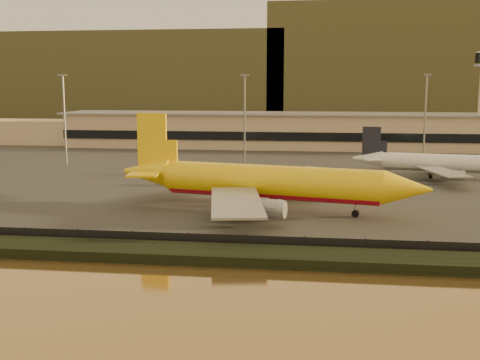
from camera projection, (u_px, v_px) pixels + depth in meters
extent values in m
plane|color=black|center=(244.00, 229.00, 95.17)|extent=(900.00, 900.00, 0.00)
cube|color=black|center=(227.00, 255.00, 78.41)|extent=(320.00, 7.00, 1.40)
cube|color=#2D2D2D|center=(282.00, 158.00, 188.15)|extent=(320.00, 220.00, 0.20)
cube|color=black|center=(231.00, 243.00, 82.24)|extent=(300.00, 0.05, 2.20)
cube|color=tan|center=(288.00, 131.00, 216.56)|extent=(160.00, 22.00, 12.00)
cube|color=black|center=(286.00, 137.00, 205.75)|extent=(160.00, 0.60, 3.00)
cube|color=gray|center=(288.00, 114.00, 215.58)|extent=(164.00, 24.00, 0.60)
cube|color=tan|center=(43.00, 132.00, 233.22)|extent=(50.00, 18.00, 9.00)
cylinder|color=slate|center=(65.00, 121.00, 169.61)|extent=(0.50, 0.50, 25.00)
cube|color=slate|center=(63.00, 75.00, 167.62)|extent=(2.20, 2.20, 0.40)
cylinder|color=slate|center=(245.00, 120.00, 172.81)|extent=(0.50, 0.50, 25.00)
cube|color=slate|center=(245.00, 75.00, 170.83)|extent=(2.20, 2.20, 0.40)
cylinder|color=slate|center=(425.00, 122.00, 164.27)|extent=(0.50, 0.50, 25.00)
cube|color=slate|center=(427.00, 75.00, 162.29)|extent=(2.20, 2.20, 0.40)
cube|color=brown|center=(114.00, 78.00, 442.13)|extent=(260.00, 160.00, 55.00)
cube|color=brown|center=(437.00, 67.00, 410.68)|extent=(220.00, 160.00, 70.00)
cylinder|color=yellow|center=(271.00, 181.00, 107.36)|extent=(40.00, 13.83, 5.73)
cylinder|color=red|center=(271.00, 187.00, 107.52)|extent=(38.67, 12.36, 4.47)
cone|color=yellow|center=(408.00, 189.00, 99.51)|extent=(8.74, 7.21, 5.73)
cone|color=yellow|center=(148.00, 172.00, 115.52)|extent=(10.89, 7.66, 5.73)
cube|color=yellow|center=(152.00, 140.00, 114.17)|extent=(6.03, 1.70, 10.03)
cube|color=yellow|center=(171.00, 167.00, 120.05)|extent=(7.49, 7.47, 0.34)
cube|color=yellow|center=(143.00, 175.00, 109.39)|extent=(6.05, 5.99, 0.34)
cube|color=gray|center=(288.00, 175.00, 122.09)|extent=(20.25, 24.88, 0.34)
cylinder|color=gray|center=(296.00, 186.00, 117.96)|extent=(7.12, 4.45, 3.15)
cube|color=gray|center=(236.00, 202.00, 93.68)|extent=(11.92, 25.76, 0.34)
cylinder|color=gray|center=(260.00, 208.00, 96.48)|extent=(7.12, 4.45, 3.15)
cylinder|color=black|center=(356.00, 213.00, 103.09)|extent=(1.44, 1.24, 1.26)
cylinder|color=slate|center=(356.00, 210.00, 102.99)|extent=(0.22, 0.22, 2.58)
cylinder|color=black|center=(245.00, 209.00, 107.09)|extent=(1.44, 1.24, 1.26)
cylinder|color=slate|center=(245.00, 205.00, 106.98)|extent=(0.22, 0.22, 2.58)
cylinder|color=black|center=(254.00, 203.00, 111.89)|extent=(1.44, 1.24, 1.26)
cylinder|color=slate|center=(254.00, 200.00, 111.78)|extent=(0.22, 0.22, 2.58)
cylinder|color=white|center=(444.00, 162.00, 145.84)|extent=(29.56, 8.42, 4.07)
cylinder|color=gray|center=(444.00, 165.00, 145.95)|extent=(28.62, 7.41, 3.17)
cone|color=white|center=(368.00, 159.00, 150.86)|extent=(7.85, 5.12, 4.07)
cube|color=black|center=(371.00, 141.00, 149.94)|extent=(4.47, 0.99, 7.12)
cube|color=white|center=(375.00, 156.00, 154.22)|extent=(5.37, 5.28, 0.24)
cube|color=white|center=(373.00, 159.00, 146.51)|extent=(4.64, 4.47, 0.24)
cube|color=gray|center=(439.00, 160.00, 156.78)|extent=(14.22, 18.65, 0.24)
cylinder|color=gray|center=(447.00, 166.00, 153.79)|extent=(5.16, 2.94, 2.24)
cube|color=gray|center=(442.00, 171.00, 135.57)|extent=(9.77, 19.12, 0.24)
cylinder|color=gray|center=(451.00, 175.00, 137.79)|extent=(5.16, 2.94, 2.24)
cylinder|color=black|center=(431.00, 177.00, 145.48)|extent=(0.99, 0.84, 0.89)
cylinder|color=slate|center=(431.00, 175.00, 145.41)|extent=(0.21, 0.21, 1.83)
cylinder|color=black|center=(430.00, 175.00, 148.95)|extent=(0.99, 0.84, 0.89)
cylinder|color=slate|center=(430.00, 173.00, 148.88)|extent=(0.21, 0.21, 1.83)
cube|color=yellow|center=(325.00, 191.00, 123.82)|extent=(4.45, 2.90, 1.84)
cube|color=white|center=(174.00, 181.00, 135.64)|extent=(4.38, 2.67, 1.84)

